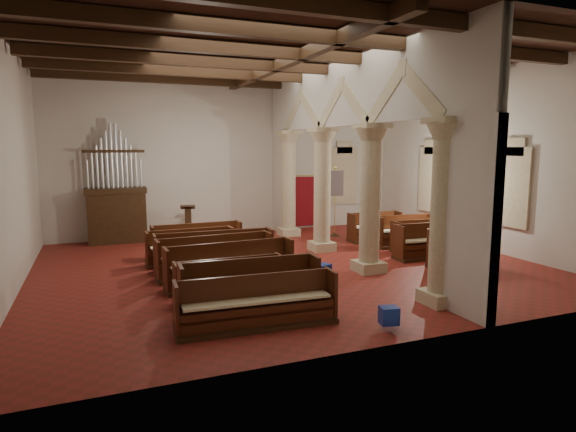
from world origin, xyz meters
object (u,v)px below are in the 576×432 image
Objects in this scene: processional_banner at (335,215)px; lectern at (188,225)px; pipe_organ at (116,205)px; nave_pew_0 at (258,311)px; aisle_pew_0 at (461,254)px.

lectern is at bearing 176.09° from processional_banner.
pipe_organ reaches higher than nave_pew_0.
pipe_organ reaches higher than aisle_pew_0.
nave_pew_0 is (2.11, -9.83, -1.04)m from pipe_organ.
processional_banner is 9.92m from nave_pew_0.
lectern is 9.77m from aisle_pew_0.
nave_pew_0 is (-0.40, -9.57, -0.22)m from lectern.
lectern is 0.48× the size of processional_banner.
processional_banner is at bearing 57.29° from nave_pew_0.
processional_banner is (5.41, -1.54, 0.30)m from lectern.
aisle_pew_0 is at bearing 21.80° from nave_pew_0.
aisle_pew_0 reaches higher than nave_pew_0.
aisle_pew_0 is (1.18, -5.67, -0.47)m from processional_banner.
pipe_organ is at bearing 105.33° from nave_pew_0.
lectern reaches higher than aisle_pew_0.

